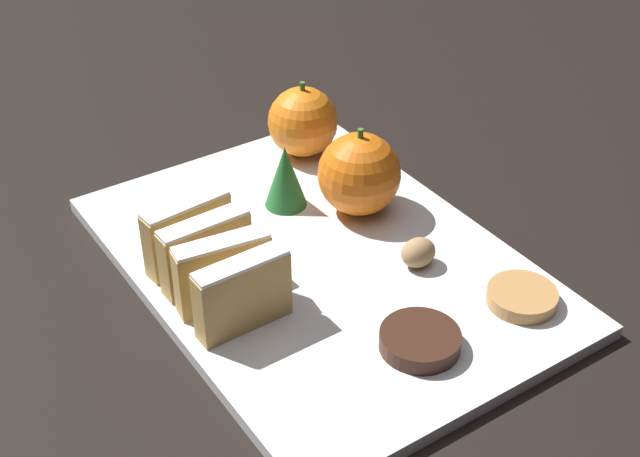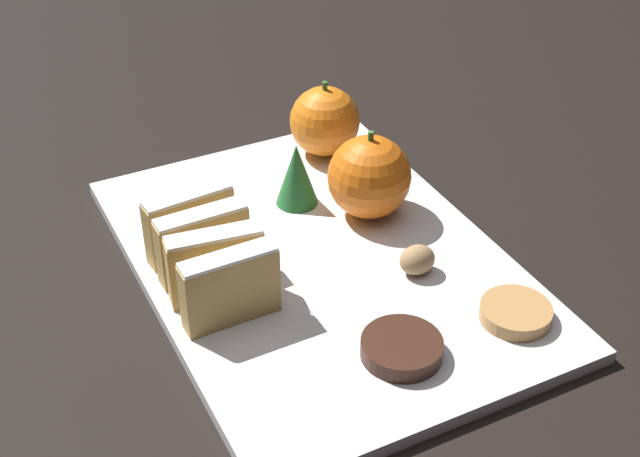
# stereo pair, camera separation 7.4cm
# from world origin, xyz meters

# --- Properties ---
(ground_plane) EXTENTS (6.00, 6.00, 0.00)m
(ground_plane) POSITION_xyz_m (0.00, 0.00, 0.00)
(ground_plane) COLOR black
(serving_platter) EXTENTS (0.29, 0.41, 0.01)m
(serving_platter) POSITION_xyz_m (0.00, 0.00, 0.01)
(serving_platter) COLOR white
(serving_platter) RESTS_ON ground_plane
(stollen_slice_front) EXTENTS (0.08, 0.02, 0.06)m
(stollen_slice_front) POSITION_xyz_m (-0.10, -0.04, 0.04)
(stollen_slice_front) COLOR tan
(stollen_slice_front) RESTS_ON serving_platter
(stollen_slice_second) EXTENTS (0.08, 0.03, 0.06)m
(stollen_slice_second) POSITION_xyz_m (-0.10, -0.01, 0.04)
(stollen_slice_second) COLOR tan
(stollen_slice_second) RESTS_ON serving_platter
(stollen_slice_third) EXTENTS (0.08, 0.02, 0.06)m
(stollen_slice_third) POSITION_xyz_m (-0.09, 0.02, 0.04)
(stollen_slice_third) COLOR tan
(stollen_slice_third) RESTS_ON serving_platter
(stollen_slice_fourth) EXTENTS (0.08, 0.03, 0.06)m
(stollen_slice_fourth) POSITION_xyz_m (-0.09, 0.05, 0.04)
(stollen_slice_fourth) COLOR tan
(stollen_slice_fourth) RESTS_ON serving_platter
(orange_near) EXTENTS (0.07, 0.07, 0.08)m
(orange_near) POSITION_xyz_m (0.08, 0.16, 0.05)
(orange_near) COLOR orange
(orange_near) RESTS_ON serving_platter
(orange_far) EXTENTS (0.08, 0.08, 0.08)m
(orange_far) POSITION_xyz_m (0.07, 0.04, 0.05)
(orange_far) COLOR orange
(orange_far) RESTS_ON serving_platter
(walnut) EXTENTS (0.03, 0.03, 0.03)m
(walnut) POSITION_xyz_m (0.06, -0.05, 0.02)
(walnut) COLOR #9E7A51
(walnut) RESTS_ON serving_platter
(chocolate_cookie) EXTENTS (0.06, 0.06, 0.01)m
(chocolate_cookie) POSITION_xyz_m (-0.00, -0.13, 0.02)
(chocolate_cookie) COLOR #381E14
(chocolate_cookie) RESTS_ON serving_platter
(gingerbread_cookie) EXTENTS (0.06, 0.06, 0.01)m
(gingerbread_cookie) POSITION_xyz_m (0.10, -0.14, 0.02)
(gingerbread_cookie) COLOR #B27F47
(gingerbread_cookie) RESTS_ON serving_platter
(evergreen_sprig) EXTENTS (0.04, 0.04, 0.06)m
(evergreen_sprig) POSITION_xyz_m (0.02, 0.08, 0.04)
(evergreen_sprig) COLOR #23662D
(evergreen_sprig) RESTS_ON serving_platter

